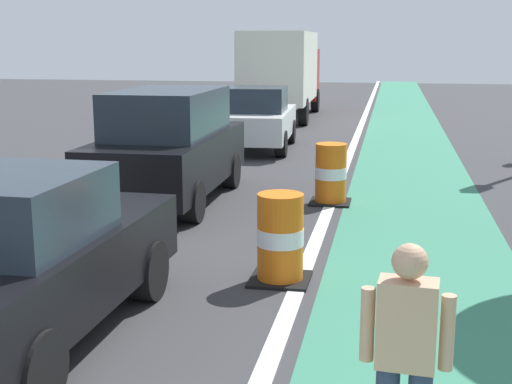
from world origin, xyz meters
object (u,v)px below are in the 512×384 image
Objects in this scene: traffic_barrel_front at (280,239)px; traffic_barrel_mid at (331,174)px; delivery_truck_down_block at (283,70)px; parked_suv_second at (169,146)px; parked_sedan_third at (256,119)px; skateboarder_on_lane at (405,364)px; parked_sedan_nearest at (16,259)px.

traffic_barrel_front and traffic_barrel_mid have the same top height.
delivery_truck_down_block reaches higher than traffic_barrel_front.
parked_suv_second reaches higher than parked_sedan_third.
traffic_barrel_mid is (-1.17, 8.37, -0.38)m from skateboarder_on_lane.
traffic_barrel_front is 18.85m from delivery_truck_down_block.
parked_sedan_nearest is 3.79× the size of traffic_barrel_mid.
traffic_barrel_front is at bearing -77.55° from parked_sedan_third.
skateboarder_on_lane is 15.04m from parked_sedan_third.
parked_suv_second is at bearing 94.10° from parked_sedan_nearest.
traffic_barrel_mid is (0.23, 4.38, 0.00)m from traffic_barrel_front.
parked_sedan_third is 3.84× the size of traffic_barrel_mid.
delivery_truck_down_block is at bearing 91.69° from parked_sedan_nearest.
parked_sedan_nearest is 12.80m from parked_sedan_third.
parked_suv_second reaches higher than skateboarder_on_lane.
traffic_barrel_mid is at bearing -77.81° from delivery_truck_down_block.
traffic_barrel_mid is at bearing -67.47° from parked_sedan_third.
traffic_barrel_front is at bearing -81.33° from delivery_truck_down_block.
skateboarder_on_lane is 4.03m from parked_sedan_nearest.
parked_sedan_nearest is at bearing -85.90° from parked_suv_second.
parked_sedan_third is 6.72m from traffic_barrel_mid.
parked_sedan_third is at bearing -86.44° from delivery_truck_down_block.
traffic_barrel_mid is (2.90, 0.41, -0.50)m from parked_suv_second.
traffic_barrel_mid is 0.14× the size of delivery_truck_down_block.
skateboarder_on_lane is 8.46m from traffic_barrel_mid.
delivery_truck_down_block is (-3.07, 14.21, 1.31)m from traffic_barrel_mid.
delivery_truck_down_block is (-0.62, 20.81, 1.01)m from parked_sedan_nearest.
traffic_barrel_mid is at bearing 97.96° from skateboarder_on_lane.
skateboarder_on_lane is at bearing -70.59° from traffic_barrel_front.
parked_sedan_third is 0.55× the size of delivery_truck_down_block.
delivery_truck_down_block is (-0.50, 8.01, 1.01)m from parked_sedan_third.
delivery_truck_down_block reaches higher than traffic_barrel_mid.
parked_suv_second reaches higher than traffic_barrel_mid.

